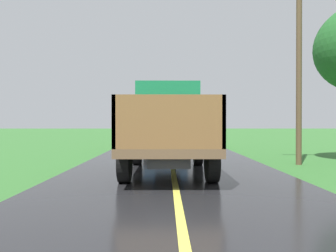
% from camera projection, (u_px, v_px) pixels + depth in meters
% --- Properties ---
extents(banana_truck_near, '(2.38, 5.82, 2.80)m').
position_uv_depth(banana_truck_near, '(168.00, 125.00, 10.17)').
color(banana_truck_near, '#2D2D30').
rests_on(banana_truck_near, road_surface).
extents(banana_truck_far, '(2.38, 5.81, 2.80)m').
position_uv_depth(banana_truck_far, '(166.00, 124.00, 20.22)').
color(banana_truck_far, '#2D2D30').
rests_on(banana_truck_far, road_surface).
extents(utility_pole_roadside, '(2.16, 0.20, 7.47)m').
position_uv_depth(utility_pole_roadside, '(299.00, 53.00, 11.71)').
color(utility_pole_roadside, brown).
rests_on(utility_pole_roadside, ground).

